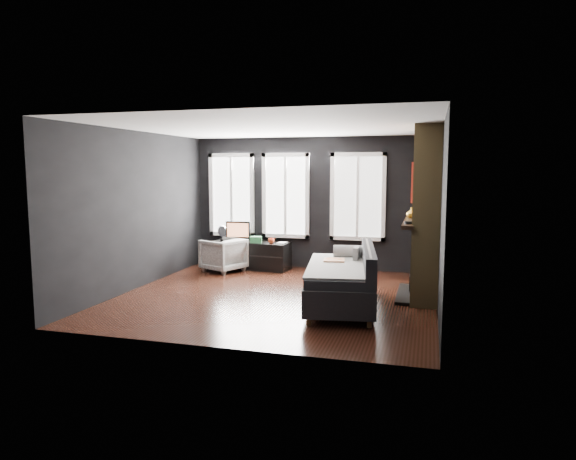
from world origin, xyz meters
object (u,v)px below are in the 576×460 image
(armchair, at_px, (223,253))
(mug, at_px, (271,240))
(book, at_px, (279,238))
(mantel_vase, at_px, (411,213))
(media_console, at_px, (251,255))
(monitor, at_px, (238,230))
(sofa, at_px, (341,277))

(armchair, relative_size, mug, 5.78)
(book, relative_size, mantel_vase, 1.24)
(media_console, bearing_deg, monitor, -174.75)
(sofa, bearing_deg, media_console, 124.27)
(monitor, xyz_separation_m, book, (0.88, -0.02, -0.13))
(mug, distance_m, mantel_vase, 3.00)
(book, xyz_separation_m, mantel_vase, (2.64, -1.03, 0.64))
(sofa, height_order, mantel_vase, mantel_vase)
(media_console, bearing_deg, book, 3.29)
(media_console, xyz_separation_m, mug, (0.48, -0.12, 0.34))
(sofa, xyz_separation_m, mug, (-1.82, 2.36, 0.16))
(book, height_order, mantel_vase, mantel_vase)
(mug, bearing_deg, sofa, -52.44)
(armchair, bearing_deg, mug, 132.77)
(armchair, relative_size, mantel_vase, 4.20)
(armchair, xyz_separation_m, mug, (0.91, 0.32, 0.26))
(monitor, xyz_separation_m, mantel_vase, (3.52, -1.05, 0.52))
(armchair, height_order, mug, armchair)
(media_console, xyz_separation_m, mantel_vase, (3.25, -1.05, 1.03))
(monitor, distance_m, mug, 0.79)
(book, bearing_deg, mug, -141.62)
(mantel_vase, bearing_deg, book, 158.70)
(monitor, relative_size, mantel_vase, 3.01)
(armchair, distance_m, book, 1.16)
(media_console, relative_size, monitor, 3.09)
(sofa, xyz_separation_m, book, (-1.69, 2.46, 0.21))
(book, distance_m, mantel_vase, 2.91)
(sofa, bearing_deg, mug, 119.00)
(sofa, distance_m, mug, 2.98)
(book, bearing_deg, sofa, -55.49)
(sofa, distance_m, book, 2.99)
(armchair, xyz_separation_m, book, (1.04, 0.41, 0.30))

